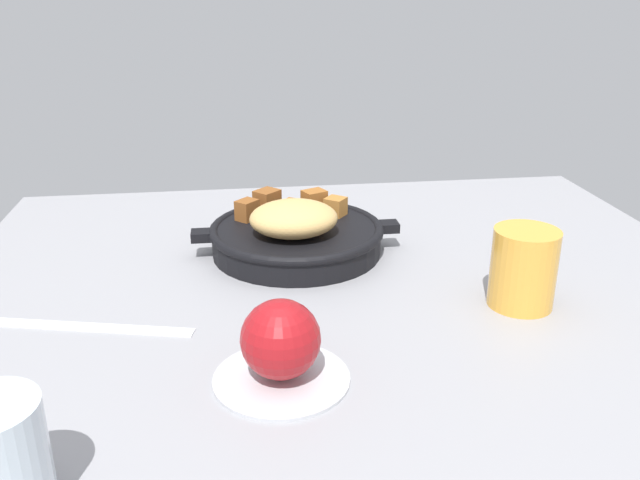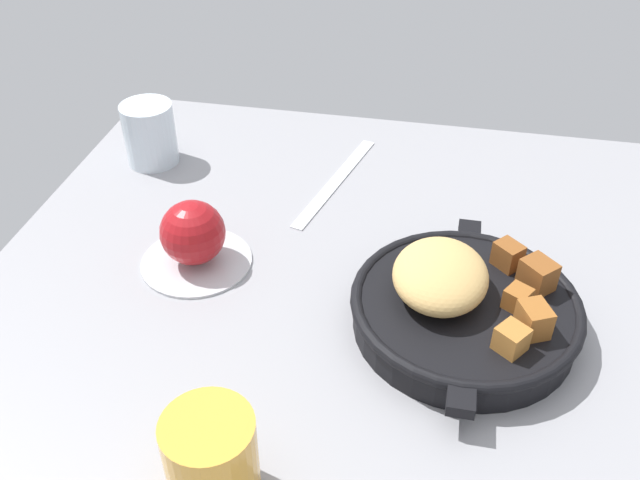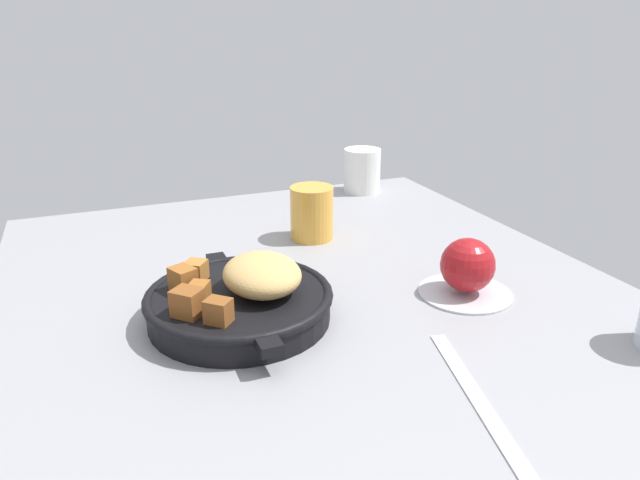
% 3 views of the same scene
% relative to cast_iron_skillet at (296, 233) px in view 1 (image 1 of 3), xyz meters
% --- Properties ---
extents(ground_plane, '(0.93, 0.81, 0.02)m').
position_rel_cast_iron_skillet_xyz_m(ground_plane, '(-0.05, 0.11, -0.04)').
color(ground_plane, gray).
extents(cast_iron_skillet, '(0.27, 0.22, 0.08)m').
position_rel_cast_iron_skillet_xyz_m(cast_iron_skillet, '(0.00, 0.00, 0.00)').
color(cast_iron_skillet, black).
rests_on(cast_iron_skillet, ground_plane).
extents(saucer_plate, '(0.12, 0.12, 0.01)m').
position_rel_cast_iron_skillet_xyz_m(saucer_plate, '(0.04, 0.29, -0.02)').
color(saucer_plate, '#B7BABF').
rests_on(saucer_plate, ground_plane).
extents(red_apple, '(0.07, 0.07, 0.07)m').
position_rel_cast_iron_skillet_xyz_m(red_apple, '(0.04, 0.29, 0.01)').
color(red_apple, maroon).
rests_on(red_apple, saucer_plate).
extents(butter_knife, '(0.22, 0.07, 0.00)m').
position_rel_cast_iron_skillet_xyz_m(butter_knife, '(0.23, 0.17, -0.03)').
color(butter_knife, silver).
rests_on(butter_knife, ground_plane).
extents(juice_glass_amber, '(0.07, 0.07, 0.09)m').
position_rel_cast_iron_skillet_xyz_m(juice_glass_amber, '(-0.23, 0.18, 0.02)').
color(juice_glass_amber, gold).
rests_on(juice_glass_amber, ground_plane).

